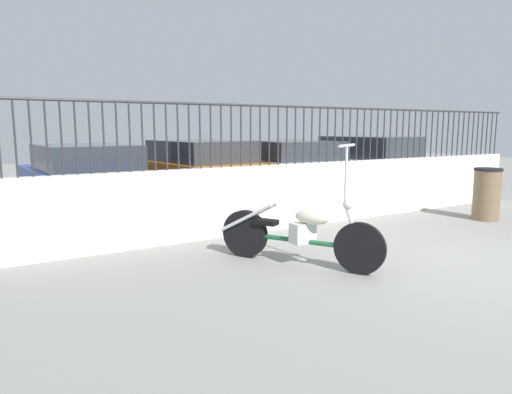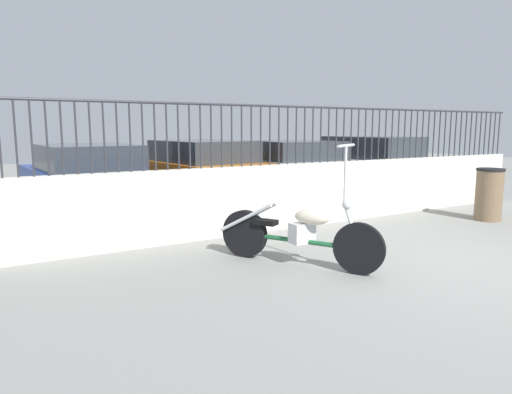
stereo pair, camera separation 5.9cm
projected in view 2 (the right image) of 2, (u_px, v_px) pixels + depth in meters
The scene contains 9 objects.
ground_plane at pixel (465, 262), 5.53m from camera, with size 40.00×40.00×0.00m, color gray.
low_wall at pixel (323, 193), 7.76m from camera, with size 10.02×0.18×1.04m.
fence_railing at pixel (325, 127), 7.59m from camera, with size 10.02×0.04×0.93m.
motorcycle_green at pixel (291, 233), 5.42m from camera, with size 1.15×1.86×1.44m.
trash_bin at pixel (489, 194), 7.98m from camera, with size 0.47×0.47×0.92m.
car_blue at pixel (87, 179), 8.48m from camera, with size 2.00×4.19×1.31m.
car_orange at pixel (199, 172), 9.62m from camera, with size 2.19×4.41×1.36m.
car_silver at pixel (290, 169), 10.41m from camera, with size 2.17×4.23×1.33m.
car_white at pixel (367, 164), 11.57m from camera, with size 2.11×4.58×1.40m.
Camera 2 is at (-4.91, -3.30, 1.61)m, focal length 32.00 mm.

